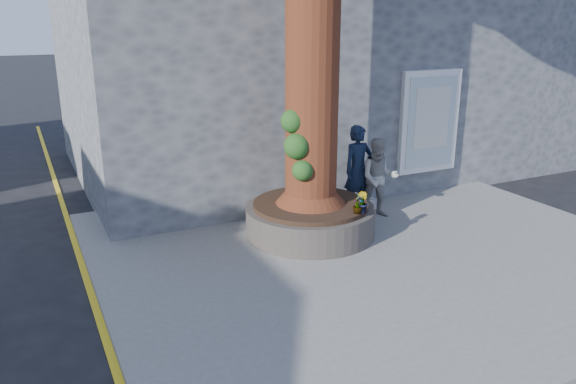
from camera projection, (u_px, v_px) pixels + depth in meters
name	position (u px, v px, depth m)	size (l,w,h in m)	color
ground	(326.00, 297.00, 8.10)	(120.00, 120.00, 0.00)	black
pavement	(374.00, 250.00, 9.57)	(9.00, 8.00, 0.12)	slate
yellow_line	(97.00, 312.00, 7.69)	(0.10, 30.00, 0.01)	yellow
stone_shop	(275.00, 45.00, 14.38)	(10.30, 8.30, 6.30)	#4F5154
neighbour_shop	(504.00, 45.00, 17.77)	(6.00, 8.00, 6.00)	#4F5154
planter	(310.00, 219.00, 10.03)	(2.30, 2.30, 0.60)	black
man	(358.00, 170.00, 10.94)	(0.64, 0.42, 1.76)	#131E35
woman	(379.00, 178.00, 10.81)	(0.75, 0.59, 1.55)	#9A9893
shopping_bag	(371.00, 205.00, 11.22)	(0.20, 0.12, 0.28)	white
plant_a	(360.00, 204.00, 9.36)	(0.17, 0.11, 0.32)	gray
plant_b	(362.00, 203.00, 9.37)	(0.20, 0.19, 0.36)	gray
plant_c	(358.00, 205.00, 9.35)	(0.17, 0.17, 0.30)	gray
plant_d	(303.00, 181.00, 10.75)	(0.25, 0.22, 0.28)	gray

